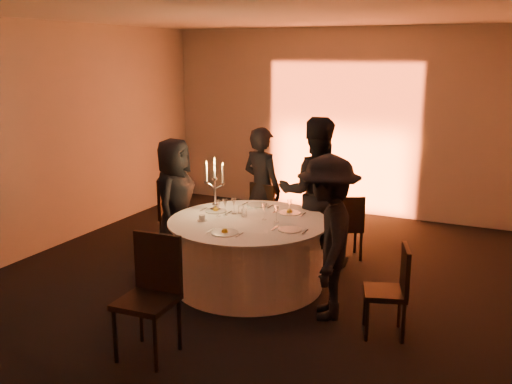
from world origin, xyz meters
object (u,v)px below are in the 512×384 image
at_px(chair_back_right, 348,224).
at_px(guest_back_left, 262,189).
at_px(banquet_table, 249,253).
at_px(chair_right, 393,286).
at_px(chair_left, 170,209).
at_px(coffee_cup, 202,218).
at_px(guest_left, 175,202).
at_px(guest_right, 328,238).
at_px(guest_back_right, 315,192).
at_px(chair_back_left, 267,212).
at_px(candelabra, 215,192).
at_px(chair_front, 152,288).

relative_size(chair_back_right, guest_back_left, 0.51).
relative_size(banquet_table, chair_right, 2.07).
bearing_deg(banquet_table, chair_left, 155.73).
relative_size(chair_back_right, coffee_cup, 7.70).
distance_m(guest_left, guest_back_left, 1.23).
height_order(guest_left, guest_right, guest_right).
height_order(chair_left, guest_back_right, guest_back_right).
relative_size(guest_left, coffee_cup, 14.46).
relative_size(chair_left, coffee_cup, 9.01).
bearing_deg(chair_right, guest_back_left, -146.63).
height_order(banquet_table, guest_back_left, guest_back_left).
height_order(chair_back_left, chair_back_right, chair_back_left).
relative_size(chair_back_left, guest_left, 0.57).
distance_m(chair_back_right, guest_right, 1.73).
bearing_deg(candelabra, guest_back_left, 81.95).
xyz_separation_m(chair_back_left, chair_back_right, (1.11, 0.04, -0.04)).
height_order(guest_back_right, coffee_cup, guest_back_right).
bearing_deg(chair_front, chair_right, 30.16).
height_order(chair_left, chair_front, chair_front).
distance_m(chair_left, candelabra, 1.15).
distance_m(guest_back_right, guest_right, 1.46).
bearing_deg(guest_back_right, chair_back_right, -158.66).
bearing_deg(coffee_cup, chair_back_left, 85.10).
distance_m(chair_right, candelabra, 2.44).
xyz_separation_m(chair_left, guest_left, (0.36, -0.42, 0.24)).
height_order(chair_back_left, chair_front, chair_front).
bearing_deg(chair_right, guest_left, -122.25).
bearing_deg(guest_back_left, guest_right, 149.82).
relative_size(banquet_table, chair_front, 1.69).
xyz_separation_m(chair_right, guest_back_right, (-1.29, 1.45, 0.44)).
height_order(chair_left, chair_right, chair_left).
bearing_deg(guest_right, guest_left, -125.68).
xyz_separation_m(chair_front, candelabra, (-0.44, 1.92, 0.39)).
distance_m(chair_back_left, guest_right, 2.16).
bearing_deg(chair_front, chair_back_left, 91.29).
bearing_deg(banquet_table, chair_right, -16.22).
bearing_deg(guest_back_left, coffee_cup, 105.22).
height_order(chair_left, guest_left, guest_left).
relative_size(chair_back_left, chair_right, 1.05).
bearing_deg(chair_left, guest_back_left, -89.97).
relative_size(chair_right, guest_back_right, 0.47).
height_order(chair_right, guest_left, guest_left).
relative_size(chair_front, guest_back_left, 0.64).
xyz_separation_m(chair_back_left, guest_back_left, (-0.06, -0.03, 0.32)).
bearing_deg(chair_right, guest_right, -118.20).
xyz_separation_m(chair_front, guest_right, (1.15, 1.34, 0.22)).
height_order(chair_back_left, guest_right, guest_right).
relative_size(chair_left, chair_front, 0.93).
bearing_deg(banquet_table, guest_back_left, 107.83).
bearing_deg(guest_back_right, chair_left, -16.96).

